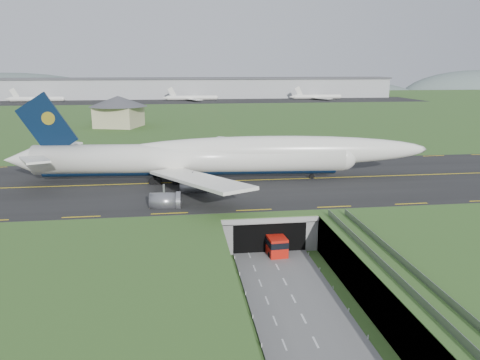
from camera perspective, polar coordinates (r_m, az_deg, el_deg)
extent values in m
plane|color=#356227|center=(70.13, 4.92, -11.33)|extent=(900.00, 900.00, 0.00)
cube|color=gray|center=(68.91, 4.97, -9.07)|extent=(800.00, 800.00, 6.00)
cube|color=slate|center=(63.55, 6.42, -14.05)|extent=(12.00, 75.00, 0.20)
cube|color=black|center=(98.87, 0.88, -0.08)|extent=(800.00, 44.00, 0.18)
cube|color=gray|center=(85.67, 2.26, -2.67)|extent=(16.00, 22.00, 1.00)
cube|color=gray|center=(85.53, -2.39, -4.45)|extent=(2.00, 22.00, 6.00)
cube|color=gray|center=(87.83, 6.76, -4.05)|extent=(2.00, 22.00, 6.00)
cube|color=black|center=(81.90, 2.84, -5.66)|extent=(12.00, 12.00, 5.00)
cube|color=#A8A8A3|center=(75.28, 3.70, -4.93)|extent=(17.00, 0.50, 0.80)
cube|color=#A8A8A3|center=(55.60, 20.78, -12.59)|extent=(3.00, 53.00, 0.50)
cube|color=gray|center=(54.66, 19.52, -12.08)|extent=(0.06, 53.00, 1.00)
cube|color=gray|center=(55.94, 22.13, -11.71)|extent=(0.06, 53.00, 1.00)
cylinder|color=#A8A8A3|center=(58.88, 19.36, -14.21)|extent=(0.90, 0.90, 5.60)
cylinder|color=#A8A8A3|center=(68.66, 14.84, -9.77)|extent=(0.90, 0.90, 5.60)
cylinder|color=white|center=(98.47, -5.99, 2.66)|extent=(64.69, 11.00, 6.06)
sphere|color=white|center=(102.08, 12.40, 2.81)|extent=(6.38, 6.38, 5.94)
cone|color=white|center=(106.15, -25.26, 2.22)|extent=(7.05, 6.25, 5.76)
ellipsoid|color=white|center=(98.90, 4.13, 3.56)|extent=(66.27, 10.64, 6.37)
ellipsoid|color=black|center=(101.69, 11.91, 3.23)|extent=(4.44, 2.97, 2.12)
cylinder|color=black|center=(98.95, -5.95, 1.32)|extent=(61.21, 7.25, 2.55)
cube|color=white|center=(113.47, -4.67, 3.66)|extent=(21.51, 27.17, 2.55)
cube|color=white|center=(110.53, -21.25, 3.76)|extent=(9.19, 11.09, 0.97)
cube|color=white|center=(83.79, -5.15, 0.08)|extent=(18.24, 28.47, 2.55)
cube|color=white|center=(97.33, -23.76, 2.30)|extent=(8.08, 11.26, 0.97)
cube|color=black|center=(102.95, -22.46, 6.19)|extent=(12.06, 1.49, 13.40)
cylinder|color=gold|center=(102.65, -22.28, 6.99)|extent=(2.70, 0.87, 2.65)
cylinder|color=slate|center=(108.02, -5.36, 1.56)|extent=(5.15, 3.50, 3.13)
cylinder|color=slate|center=(118.01, -7.36, 2.53)|extent=(5.15, 3.50, 3.13)
cylinder|color=slate|center=(90.52, -5.75, -0.83)|extent=(5.15, 3.50, 3.13)
cylinder|color=slate|center=(81.29, -9.20, -2.62)|extent=(5.15, 3.50, 3.13)
cylinder|color=black|center=(101.41, 8.77, 0.46)|extent=(1.08, 0.55, 1.04)
cube|color=black|center=(99.62, -8.38, 0.32)|extent=(6.18, 7.05, 1.33)
cube|color=red|center=(77.28, 4.08, -7.50)|extent=(3.40, 7.79, 3.04)
cube|color=black|center=(77.07, 4.09, -7.07)|extent=(3.46, 7.89, 1.01)
cube|color=black|center=(77.75, 4.06, -8.37)|extent=(3.16, 7.27, 0.51)
cylinder|color=black|center=(75.12, 3.62, -9.08)|extent=(0.42, 0.94, 0.91)
cylinder|color=black|center=(79.65, 2.64, -7.71)|extent=(0.42, 0.94, 0.91)
cylinder|color=black|center=(75.83, 5.56, -8.90)|extent=(0.42, 0.94, 0.91)
cylinder|color=black|center=(80.32, 4.48, -7.56)|extent=(0.42, 0.94, 0.91)
cube|color=#C0B78A|center=(193.97, -14.54, 7.47)|extent=(19.45, 19.45, 8.25)
cone|color=#4C4C51|center=(193.45, -14.65, 9.29)|extent=(28.53, 28.53, 4.13)
cube|color=#B2B2B2|center=(362.62, -5.46, 11.05)|extent=(300.00, 22.00, 15.00)
cube|color=#4C4C51|center=(362.36, -5.49, 12.23)|extent=(302.00, 24.00, 1.20)
cube|color=black|center=(333.11, -5.22, 9.56)|extent=(320.00, 50.00, 0.08)
cylinder|color=white|center=(350.65, -23.55, 9.04)|extent=(34.00, 3.20, 3.20)
cylinder|color=white|center=(337.83, -5.87, 9.95)|extent=(34.00, 3.20, 3.20)
cylinder|color=white|center=(352.78, 9.38, 10.00)|extent=(34.00, 3.20, 3.20)
ellipsoid|color=#52625D|center=(520.24, -26.49, 8.54)|extent=(220.00, 77.00, 56.00)
ellipsoid|color=#52625D|center=(511.07, 7.74, 9.76)|extent=(260.00, 91.00, 44.00)
ellipsoid|color=#52625D|center=(595.72, 26.88, 8.97)|extent=(180.00, 63.00, 60.00)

